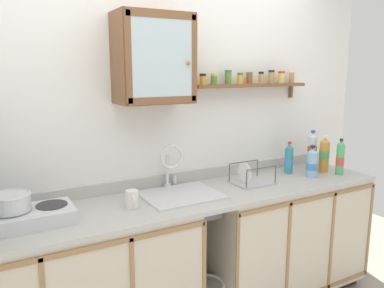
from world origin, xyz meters
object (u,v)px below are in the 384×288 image
object	(u,v)px
saucepan	(10,202)
bottle_soda_green_5	(340,158)
bottle_water_clear_0	(312,151)
mug	(132,199)
bottle_water_blue_3	(312,163)
bottle_juice_amber_2	(324,155)
wall_cabinet	(154,59)
bottle_detergent_teal_4	(289,160)
sink	(180,198)
hot_plate_stove	(33,216)
bottle_opaque_white_1	(312,161)
dish_rack	(251,180)

from	to	relation	value
saucepan	bottle_soda_green_5	world-z (taller)	bottle_soda_green_5
bottle_water_clear_0	mug	world-z (taller)	bottle_water_clear_0
bottle_water_blue_3	bottle_soda_green_5	bearing A→B (deg)	-11.61
bottle_water_clear_0	bottle_juice_amber_2	world-z (taller)	bottle_water_clear_0
saucepan	wall_cabinet	distance (m)	1.18
bottle_water_blue_3	bottle_water_clear_0	bearing A→B (deg)	44.17
mug	bottle_detergent_teal_4	bearing A→B (deg)	5.38
sink	bottle_soda_green_5	xyz separation A→B (m)	(1.34, -0.16, 0.15)
bottle_water_blue_3	bottle_soda_green_5	world-z (taller)	bottle_soda_green_5
sink	bottle_juice_amber_2	distance (m)	1.31
saucepan	bottle_soda_green_5	distance (m)	2.36
bottle_soda_green_5	sink	bearing A→B (deg)	173.23
bottle_detergent_teal_4	mug	size ratio (longest dim) A/B	2.15
sink	hot_plate_stove	bearing A→B (deg)	-177.23
hot_plate_stove	bottle_detergent_teal_4	xyz separation A→B (m)	(1.92, 0.10, 0.07)
saucepan	bottle_detergent_teal_4	xyz separation A→B (m)	(2.03, 0.08, -0.02)
saucepan	bottle_opaque_white_1	size ratio (longest dim) A/B	1.63
bottle_detergent_teal_4	bottle_soda_green_5	distance (m)	0.40
sink	bottle_detergent_teal_4	distance (m)	1.02
sink	hot_plate_stove	world-z (taller)	sink
mug	wall_cabinet	world-z (taller)	wall_cabinet
hot_plate_stove	bottle_opaque_white_1	distance (m)	2.10
hot_plate_stove	wall_cabinet	world-z (taller)	wall_cabinet
saucepan	bottle_detergent_teal_4	size ratio (longest dim) A/B	1.35
sink	bottle_soda_green_5	size ratio (longest dim) A/B	1.73
bottle_water_clear_0	mug	bearing A→B (deg)	-174.87
sink	wall_cabinet	world-z (taller)	wall_cabinet
bottle_water_clear_0	bottle_opaque_white_1	xyz separation A→B (m)	(-0.10, -0.10, -0.06)
saucepan	bottle_detergent_teal_4	bearing A→B (deg)	2.38
bottle_soda_green_5	dish_rack	world-z (taller)	bottle_soda_green_5
bottle_juice_amber_2	mug	xyz separation A→B (m)	(-1.66, -0.03, -0.09)
bottle_detergent_teal_4	bottle_soda_green_5	bearing A→B (deg)	-33.46
sink	bottle_water_clear_0	size ratio (longest dim) A/B	1.53
mug	saucepan	bearing A→B (deg)	176.10
mug	wall_cabinet	distance (m)	0.88
hot_plate_stove	bottle_water_clear_0	bearing A→B (deg)	3.20
bottle_water_clear_0	bottle_water_blue_3	distance (m)	0.27
dish_rack	wall_cabinet	bearing A→B (deg)	168.93
bottle_water_blue_3	bottle_detergent_teal_4	size ratio (longest dim) A/B	0.97
bottle_juice_amber_2	dish_rack	distance (m)	0.74
bottle_opaque_white_1	bottle_soda_green_5	world-z (taller)	bottle_soda_green_5
bottle_opaque_white_1	bottle_juice_amber_2	distance (m)	0.12
hot_plate_stove	bottle_soda_green_5	distance (m)	2.26
bottle_detergent_teal_4	wall_cabinet	bearing A→B (deg)	177.24
dish_rack	saucepan	bearing A→B (deg)	-179.87
bottle_opaque_white_1	bottle_water_blue_3	distance (m)	0.13
dish_rack	bottle_water_clear_0	bearing A→B (deg)	7.93
bottle_opaque_white_1	sink	bearing A→B (deg)	178.85
saucepan	bottle_water_clear_0	xyz separation A→B (m)	(2.30, 0.10, 0.02)
bottle_opaque_white_1	bottle_water_blue_3	bearing A→B (deg)	-138.39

